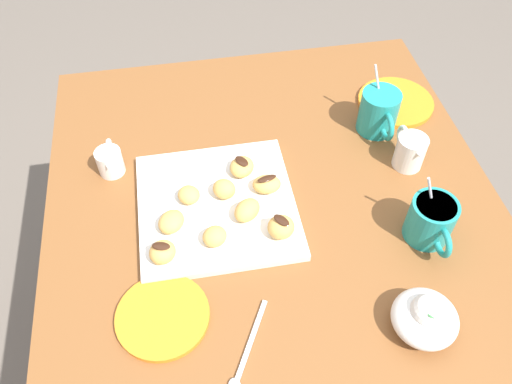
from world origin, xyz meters
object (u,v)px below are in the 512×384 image
object	(u,v)px
pastry_plate_square	(217,205)
cream_pitcher_white	(410,150)
saucer_orange_right	(396,102)
beignet_4	(267,183)
beignet_8	(224,189)
coffee_mug_teal_right	(431,220)
beignet_2	(171,222)
beignet_0	(281,227)
ice_cream_bowl	(425,317)
beignet_5	(189,195)
chocolate_sauce_pitcher	(110,160)
dining_table	(271,234)
coffee_mug_teal_left	(379,111)
beignet_6	(247,210)
beignet_7	(215,236)
saucer_orange_left	(163,316)
beignet_1	(242,167)
beignet_3	(162,252)

from	to	relation	value
pastry_plate_square	cream_pitcher_white	xyz separation A→B (m)	(-0.05, 0.40, 0.03)
saucer_orange_right	cream_pitcher_white	bearing A→B (deg)	-13.36
beignet_4	beignet_8	world-z (taller)	beignet_8
coffee_mug_teal_right	beignet_2	distance (m)	0.47
beignet_0	ice_cream_bowl	bearing A→B (deg)	41.81
beignet_5	cream_pitcher_white	bearing A→B (deg)	94.09
chocolate_sauce_pitcher	beignet_0	bearing A→B (deg)	53.48
dining_table	beignet_4	xyz separation A→B (m)	(-0.00, -0.01, 0.17)
coffee_mug_teal_left	chocolate_sauce_pitcher	size ratio (longest dim) A/B	1.57
beignet_6	beignet_7	bearing A→B (deg)	-54.78
pastry_plate_square	beignet_8	xyz separation A→B (m)	(-0.02, 0.02, 0.03)
coffee_mug_teal_left	saucer_orange_left	size ratio (longest dim) A/B	0.94
chocolate_sauce_pitcher	beignet_4	distance (m)	0.32
saucer_orange_left	chocolate_sauce_pitcher	bearing A→B (deg)	-166.79
chocolate_sauce_pitcher	beignet_5	xyz separation A→B (m)	(0.12, 0.15, -0.00)
beignet_5	beignet_8	world-z (taller)	beignet_8
coffee_mug_teal_left	beignet_4	world-z (taller)	coffee_mug_teal_left
pastry_plate_square	saucer_orange_right	world-z (taller)	pastry_plate_square
beignet_2	chocolate_sauce_pitcher	bearing A→B (deg)	-147.82
saucer_orange_left	beignet_1	bearing A→B (deg)	147.86
beignet_3	chocolate_sauce_pitcher	bearing A→B (deg)	-159.18
cream_pitcher_white	pastry_plate_square	bearing A→B (deg)	-83.17
beignet_0	beignet_6	distance (m)	0.07
chocolate_sauce_pitcher	beignet_0	xyz separation A→B (m)	(0.22, 0.30, 0.00)
beignet_1	beignet_5	xyz separation A→B (m)	(0.05, -0.11, -0.00)
beignet_0	beignet_7	distance (m)	0.12
beignet_6	ice_cream_bowl	bearing A→B (deg)	42.97
chocolate_sauce_pitcher	beignet_3	size ratio (longest dim) A/B	1.93
beignet_2	beignet_3	world-z (taller)	beignet_3
pastry_plate_square	beignet_1	size ratio (longest dim) A/B	5.50
beignet_1	beignet_6	bearing A→B (deg)	-4.14
dining_table	saucer_orange_right	bearing A→B (deg)	122.90
saucer_orange_right	beignet_4	size ratio (longest dim) A/B	3.12
beignet_6	beignet_8	xyz separation A→B (m)	(-0.06, -0.03, -0.00)
coffee_mug_teal_left	beignet_4	size ratio (longest dim) A/B	2.64
beignet_3	beignet_6	world-z (taller)	beignet_6
pastry_plate_square	beignet_4	xyz separation A→B (m)	(-0.02, 0.10, 0.02)
cream_pitcher_white	beignet_8	world-z (taller)	cream_pitcher_white
pastry_plate_square	ice_cream_bowl	xyz separation A→B (m)	(0.30, 0.29, 0.03)
beignet_8	saucer_orange_right	bearing A→B (deg)	116.77
pastry_plate_square	chocolate_sauce_pitcher	distance (m)	0.24
beignet_1	beignet_2	bearing A→B (deg)	-52.86
coffee_mug_teal_right	beignet_7	xyz separation A→B (m)	(-0.04, -0.38, -0.01)
pastry_plate_square	beignet_5	bearing A→B (deg)	-107.43
beignet_6	beignet_7	distance (m)	0.08
dining_table	beignet_2	size ratio (longest dim) A/B	17.26
beignet_4	beignet_7	size ratio (longest dim) A/B	1.24
saucer_orange_left	beignet_2	xyz separation A→B (m)	(-0.17, 0.03, 0.03)
dining_table	beignet_2	bearing A→B (deg)	-73.61
pastry_plate_square	beignet_0	bearing A→B (deg)	49.42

